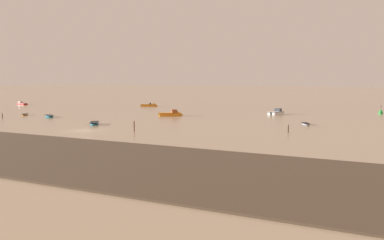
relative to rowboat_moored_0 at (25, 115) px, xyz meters
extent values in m
plane|color=tan|center=(31.98, -16.05, -0.14)|extent=(800.00, 800.00, 0.00)
cube|color=#4C3D2D|center=(40.02, -34.27, -0.05)|extent=(346.71, 20.54, 0.17)
ellipsoid|color=orange|center=(0.00, 0.00, -0.02)|extent=(2.86, 3.28, 0.52)
cube|color=#33383F|center=(0.00, 0.00, 0.19)|extent=(2.69, 3.05, 0.07)
cube|color=#33383F|center=(0.00, 0.00, 0.12)|extent=(0.93, 0.77, 0.05)
cube|color=orange|center=(30.69, 13.97, 0.10)|extent=(4.97, 4.62, 0.95)
cone|color=orange|center=(32.62, 15.58, 0.10)|extent=(2.37, 2.42, 1.90)
cube|color=brown|center=(30.73, 14.01, 0.45)|extent=(5.08, 4.72, 0.11)
cube|color=brown|center=(31.57, 14.71, 0.94)|extent=(1.85, 1.89, 0.74)
cube|color=#384751|center=(32.01, 15.08, 0.99)|extent=(1.12, 1.27, 0.59)
cube|color=black|center=(28.89, 12.46, 0.24)|extent=(0.47, 0.48, 0.67)
cube|color=white|center=(51.42, 28.78, 0.08)|extent=(2.89, 4.88, 0.90)
cone|color=white|center=(51.96, 31.11, 0.08)|extent=(2.08, 1.80, 1.80)
cube|color=#33383F|center=(51.43, 28.84, 0.42)|extent=(2.96, 4.99, 0.10)
cube|color=#33383F|center=(51.67, 29.85, 0.88)|extent=(1.64, 1.40, 0.70)
cube|color=#384751|center=(51.79, 30.38, 0.93)|extent=(1.39, 0.56, 0.56)
cube|color=black|center=(50.90, 26.61, 0.22)|extent=(0.41, 0.35, 0.64)
cube|color=orange|center=(8.72, 39.07, 0.08)|extent=(4.77, 3.51, 0.87)
cone|color=orange|center=(10.81, 40.03, 0.08)|extent=(1.98, 2.16, 1.74)
cube|color=black|center=(8.76, 39.09, 0.40)|extent=(4.88, 3.58, 0.10)
cube|color=black|center=(9.33, 39.35, 0.75)|extent=(0.59, 0.69, 0.48)
cube|color=black|center=(6.76, 38.17, 0.21)|extent=(0.39, 0.43, 0.62)
ellipsoid|color=#197084|center=(8.67, -0.94, 0.01)|extent=(4.40, 3.69, 0.68)
cube|color=#33383F|center=(8.67, -0.94, 0.30)|extent=(4.10, 3.47, 0.09)
cube|color=#33383F|center=(8.67, -0.94, 0.20)|extent=(0.99, 1.25, 0.07)
ellipsoid|color=gray|center=(62.45, 9.42, -0.03)|extent=(2.38, 3.29, 0.50)
cube|color=black|center=(62.45, 9.42, 0.18)|extent=(2.25, 3.06, 0.07)
cube|color=black|center=(62.45, 9.42, 0.11)|extent=(0.95, 0.61, 0.05)
ellipsoid|color=#197084|center=(27.33, -7.96, 0.01)|extent=(3.68, 4.38, 0.68)
cube|color=black|center=(27.33, -7.96, 0.30)|extent=(3.46, 4.08, 0.09)
cube|color=black|center=(27.33, -7.96, 0.20)|extent=(1.24, 0.98, 0.07)
cube|color=red|center=(-31.96, 27.03, 0.04)|extent=(3.87, 2.01, 0.73)
cone|color=red|center=(-33.88, 27.29, 0.04)|extent=(1.34, 1.60, 1.46)
cube|color=silver|center=(-32.00, 27.04, 0.32)|extent=(3.96, 2.05, 0.08)
cube|color=silver|center=(-32.83, 27.15, 0.69)|extent=(1.03, 1.26, 0.57)
cube|color=#384751|center=(-33.27, 27.21, 0.73)|extent=(0.35, 1.12, 0.45)
cube|color=black|center=(-30.16, 26.79, 0.15)|extent=(0.26, 0.32, 0.52)
cylinder|color=#198C2D|center=(73.66, 41.56, 0.03)|extent=(0.90, 0.90, 0.70)
cone|color=#198C2D|center=(73.66, 41.56, 0.73)|extent=(0.72, 0.72, 0.70)
cylinder|color=black|center=(73.66, 41.56, 1.53)|extent=(0.10, 0.10, 0.90)
cylinder|color=#503323|center=(39.57, -12.75, 0.64)|extent=(0.18, 0.18, 1.95)
cylinder|color=silver|center=(39.57, -12.75, 1.55)|extent=(0.22, 0.22, 0.08)
cylinder|color=#3D3323|center=(62.33, -3.09, 0.43)|extent=(0.18, 0.18, 1.43)
cylinder|color=silver|center=(62.33, -3.09, 1.09)|extent=(0.22, 0.22, 0.08)
cylinder|color=#4E3323|center=(1.43, -7.21, 0.36)|extent=(0.18, 0.18, 1.26)
cylinder|color=silver|center=(1.43, -7.21, 0.93)|extent=(0.22, 0.22, 0.08)
camera|label=1|loc=(78.41, -68.39, 8.40)|focal=39.02mm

